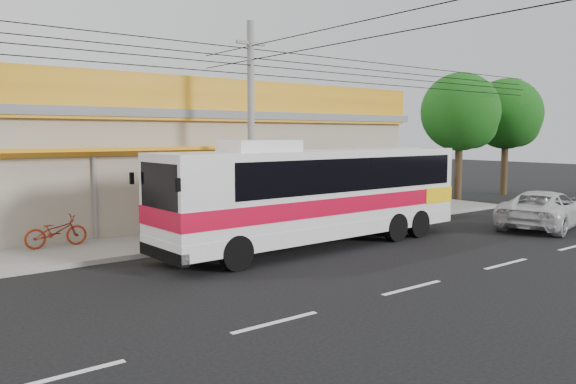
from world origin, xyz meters
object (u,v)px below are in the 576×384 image
coach_bus (322,189)px  motorbike_red (56,231)px  white_car (544,209)px  utility_pole (251,60)px  tree_near (463,115)px  tree_far (508,116)px

coach_bus → motorbike_red: bearing=147.1°
white_car → utility_pole: size_ratio=0.15×
motorbike_red → white_car: size_ratio=0.36×
white_car → tree_near: tree_near is taller
coach_bus → tree_far: (19.06, 5.00, 2.84)m
white_car → tree_far: bearing=-65.0°
motorbike_red → coach_bus: bearing=-120.9°
motorbike_red → tree_far: size_ratio=0.27×
tree_near → tree_far: bearing=4.4°
motorbike_red → white_car: 17.67m
coach_bus → motorbike_red: coach_bus is taller
motorbike_red → tree_near: (21.06, 0.32, 4.02)m
coach_bus → utility_pole: 5.01m
white_car → tree_far: tree_far is taller
utility_pole → tree_far: (20.17, 2.59, -1.41)m
white_car → tree_far: 13.08m
motorbike_red → tree_near: tree_near is taller
motorbike_red → utility_pole: 8.31m
white_car → tree_near: size_ratio=0.75×
white_car → coach_bus: bearing=61.6°
white_car → tree_near: (4.79, 7.21, 3.94)m
motorbike_red → white_car: (16.27, -6.89, 0.08)m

